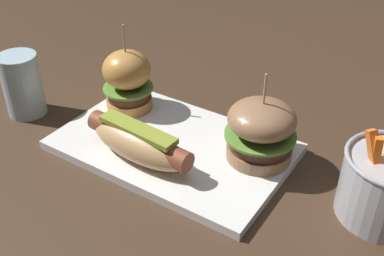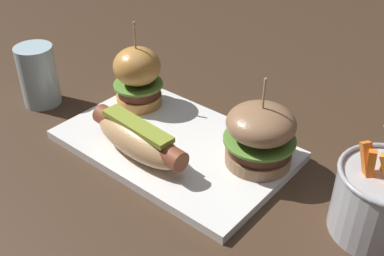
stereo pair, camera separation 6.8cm
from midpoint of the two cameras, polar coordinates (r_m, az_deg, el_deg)
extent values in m
plane|color=#422D1E|center=(0.73, 0.56, -2.63)|extent=(3.00, 3.00, 0.00)
cube|color=white|center=(0.72, 0.56, -2.18)|extent=(0.35, 0.22, 0.01)
ellipsoid|color=tan|center=(0.68, -3.74, -1.51)|extent=(0.17, 0.07, 0.05)
cylinder|color=brown|center=(0.68, -3.76, -1.09)|extent=(0.18, 0.04, 0.03)
cube|color=olive|center=(0.67, -3.82, 0.18)|extent=(0.13, 0.04, 0.01)
cylinder|color=#CF8E43|center=(0.81, -4.05, 3.49)|extent=(0.08, 0.08, 0.02)
cylinder|color=#5D2C20|center=(0.80, -4.10, 4.59)|extent=(0.07, 0.07, 0.02)
cylinder|color=#609338|center=(0.80, -4.13, 5.26)|extent=(0.08, 0.08, 0.00)
ellipsoid|color=#CF8E43|center=(0.78, -4.23, 7.43)|extent=(0.08, 0.08, 0.06)
cylinder|color=tan|center=(0.76, -4.38, 10.57)|extent=(0.00, 0.00, 0.06)
cylinder|color=#996E4C|center=(0.69, 10.84, -3.48)|extent=(0.10, 0.10, 0.02)
cylinder|color=#552F21|center=(0.67, 11.00, -2.22)|extent=(0.09, 0.09, 0.02)
cylinder|color=#609338|center=(0.67, 11.11, -1.45)|extent=(0.10, 0.10, 0.00)
ellipsoid|color=#996E4C|center=(0.65, 11.36, 0.46)|extent=(0.10, 0.10, 0.05)
cylinder|color=tan|center=(0.63, 11.76, 3.45)|extent=(0.00, 0.00, 0.06)
cylinder|color=#B7BABF|center=(0.63, 25.04, -8.46)|extent=(0.12, 0.12, 0.09)
cube|color=orange|center=(0.59, 23.79, -5.12)|extent=(0.04, 0.03, 0.07)
cube|color=orange|center=(0.59, 23.82, -5.41)|extent=(0.02, 0.01, 0.07)
cube|color=orange|center=(0.61, 25.35, -5.14)|extent=(0.02, 0.04, 0.06)
cylinder|color=silver|center=(0.85, -16.03, 6.08)|extent=(0.07, 0.07, 0.11)
camera|label=1|loc=(0.03, -87.14, 1.93)|focal=43.88mm
camera|label=2|loc=(0.03, 92.86, -1.93)|focal=43.88mm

